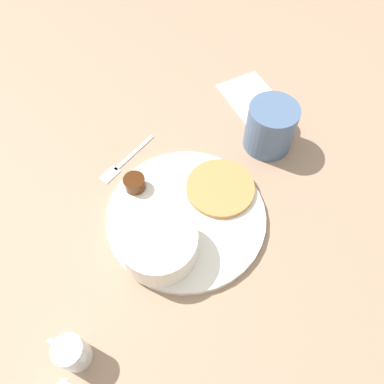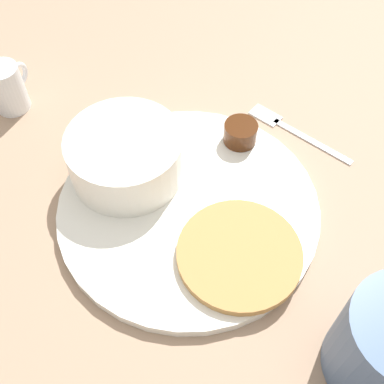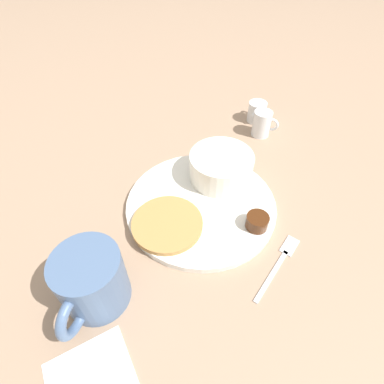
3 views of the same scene
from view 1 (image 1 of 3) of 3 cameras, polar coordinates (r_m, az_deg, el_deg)
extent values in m
plane|color=#9E7F66|center=(0.63, -0.89, -3.95)|extent=(4.00, 4.00, 0.00)
cylinder|color=white|center=(0.63, -0.90, -3.69)|extent=(0.27, 0.27, 0.01)
cylinder|color=#B78447|center=(0.65, 4.33, 0.64)|extent=(0.12, 0.12, 0.01)
cylinder|color=white|center=(0.57, -5.06, -7.88)|extent=(0.12, 0.12, 0.05)
cylinder|color=white|center=(0.55, -5.24, -6.94)|extent=(0.10, 0.10, 0.01)
cylinder|color=#47230F|center=(0.65, -8.75, 1.36)|extent=(0.04, 0.04, 0.02)
cylinder|color=white|center=(0.58, -7.34, -9.25)|extent=(0.05, 0.05, 0.02)
sphere|color=white|center=(0.57, -7.54, -8.54)|extent=(0.03, 0.03, 0.03)
cylinder|color=slate|center=(0.70, 11.86, 9.64)|extent=(0.09, 0.09, 0.09)
torus|color=slate|center=(0.74, 12.53, 12.37)|extent=(0.06, 0.05, 0.06)
cylinder|color=white|center=(0.56, -17.76, -22.35)|extent=(0.04, 0.04, 0.06)
torus|color=white|center=(0.56, -19.75, -21.15)|extent=(0.03, 0.03, 0.03)
cone|color=white|center=(0.53, -16.78, -22.86)|extent=(0.01, 0.01, 0.01)
cone|color=white|center=(0.54, -19.08, -25.91)|extent=(0.01, 0.01, 0.01)
cube|color=silver|center=(0.72, -8.79, 6.02)|extent=(0.06, 0.09, 0.00)
cube|color=silver|center=(0.69, -12.40, 2.66)|extent=(0.04, 0.04, 0.00)
cube|color=white|center=(0.82, 9.04, 14.10)|extent=(0.14, 0.11, 0.00)
camera|label=2|loc=(0.43, 42.80, 25.56)|focal=45.00mm
camera|label=3|loc=(0.67, 2.04, 45.12)|focal=28.00mm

